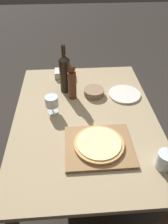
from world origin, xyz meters
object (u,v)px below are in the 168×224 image
wine_bottle (65,73)px  pizza (99,144)px  small_bowl (94,92)px  wine_glass (52,102)px  pepper_mill (72,83)px

wine_bottle → pizza: bearing=-72.8°
small_bowl → wine_bottle: bearing=161.3°
pizza → wine_bottle: wine_bottle is taller
wine_bottle → small_bowl: bearing=-18.7°
wine_bottle → wine_glass: 0.28m
pepper_mill → small_bowl: bearing=8.4°
pizza → pepper_mill: 0.52m
wine_bottle → wine_glass: wine_bottle is taller
small_bowl → wine_glass: bearing=-148.4°
pizza → small_bowl: size_ratio=1.89×
wine_bottle → wine_glass: bearing=-109.5°
pizza → wine_bottle: bearing=107.2°
pizza → small_bowl: bearing=86.9°
pizza → pepper_mill: pepper_mill is taller
pepper_mill → small_bowl: (0.16, 0.02, -0.10)m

